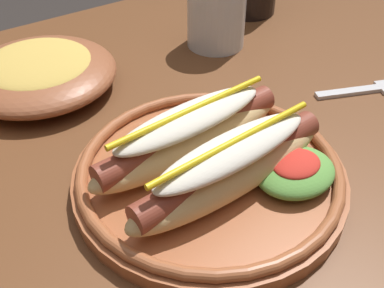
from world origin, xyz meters
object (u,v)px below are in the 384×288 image
(water_cup, at_px, (216,11))
(fork, at_px, (368,89))
(hot_dog_plate, at_px, (213,164))
(side_bowl, at_px, (39,72))

(water_cup, bearing_deg, fork, -68.55)
(hot_dog_plate, bearing_deg, fork, 5.23)
(water_cup, distance_m, side_bowl, 0.26)
(fork, xyz_separation_m, side_bowl, (-0.34, 0.24, 0.02))
(hot_dog_plate, xyz_separation_m, water_cup, (0.18, 0.24, 0.03))
(fork, bearing_deg, water_cup, 133.43)
(fork, xyz_separation_m, water_cup, (-0.08, 0.21, 0.05))
(hot_dog_plate, height_order, water_cup, water_cup)
(hot_dog_plate, relative_size, side_bowl, 1.38)
(hot_dog_plate, xyz_separation_m, side_bowl, (-0.08, 0.26, -0.00))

